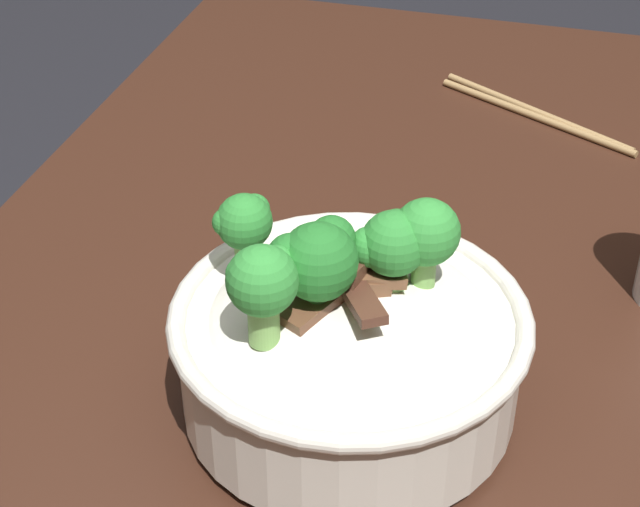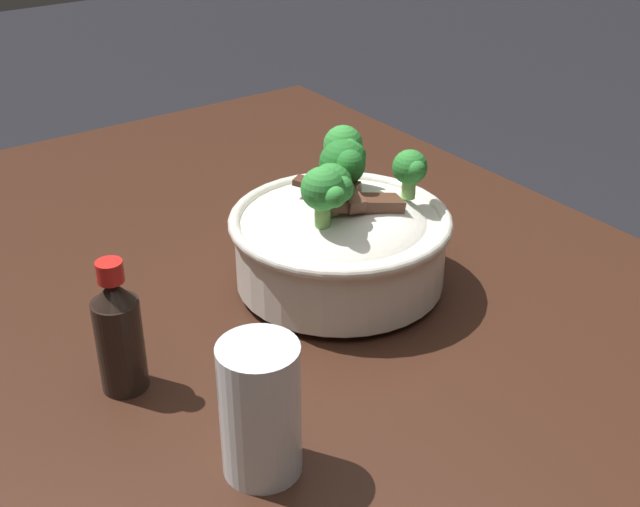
{
  "view_description": "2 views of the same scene",
  "coord_description": "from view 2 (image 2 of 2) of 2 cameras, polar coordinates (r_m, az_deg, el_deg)",
  "views": [
    {
      "loc": [
        -0.52,
        -0.04,
        1.25
      ],
      "look_at": [
        0.0,
        0.11,
        0.87
      ],
      "focal_mm": 57.78,
      "sensor_mm": 36.0,
      "label": 1
    },
    {
      "loc": [
        0.54,
        -0.37,
        1.23
      ],
      "look_at": [
        -0.03,
        0.04,
        0.84
      ],
      "focal_mm": 46.43,
      "sensor_mm": 36.0,
      "label": 2
    }
  ],
  "objects": [
    {
      "name": "rice_bowl",
      "position": [
        0.83,
        1.44,
        1.35
      ],
      "size": [
        0.22,
        0.22,
        0.15
      ],
      "color": "silver",
      "rests_on": "dining_table"
    },
    {
      "name": "dining_table",
      "position": [
        0.89,
        -1.08,
        -13.43
      ],
      "size": [
        1.25,
        0.84,
        0.78
      ],
      "color": "#381E14",
      "rests_on": "ground"
    },
    {
      "name": "soy_sauce_bottle",
      "position": [
        0.71,
        -13.7,
        -5.4
      ],
      "size": [
        0.04,
        0.04,
        0.12
      ],
      "color": "black",
      "rests_on": "dining_table"
    },
    {
      "name": "drinking_glass",
      "position": [
        0.62,
        -4.11,
        -11.27
      ],
      "size": [
        0.06,
        0.06,
        0.11
      ],
      "color": "white",
      "rests_on": "dining_table"
    }
  ]
}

